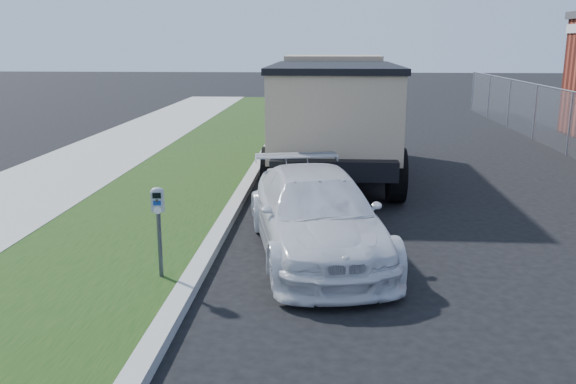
{
  "coord_description": "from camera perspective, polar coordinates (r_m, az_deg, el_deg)",
  "views": [
    {
      "loc": [
        -0.83,
        -7.65,
        3.13
      ],
      "look_at": [
        -1.4,
        1.0,
        1.0
      ],
      "focal_mm": 38.0,
      "sensor_mm": 36.0,
      "label": 1
    }
  ],
  "objects": [
    {
      "name": "streetside",
      "position": [
        11.18,
        -21.51,
        -3.09
      ],
      "size": [
        6.12,
        50.0,
        0.15
      ],
      "color": "gray",
      "rests_on": "ground"
    },
    {
      "name": "ground",
      "position": [
        8.31,
        9.33,
        -8.52
      ],
      "size": [
        120.0,
        120.0,
        0.0
      ],
      "primitive_type": "plane",
      "color": "black",
      "rests_on": "ground"
    },
    {
      "name": "white_wagon",
      "position": [
        9.17,
        2.75,
        -2.07
      ],
      "size": [
        2.57,
        4.56,
        1.25
      ],
      "primitive_type": "imported",
      "rotation": [
        0.0,
        0.0,
        0.2
      ],
      "color": "silver",
      "rests_on": "ground"
    },
    {
      "name": "parking_meter",
      "position": [
        8.02,
        -12.05,
        -1.92
      ],
      "size": [
        0.18,
        0.13,
        1.22
      ],
      "rotation": [
        0.0,
        0.0,
        0.13
      ],
      "color": "#3F4247",
      "rests_on": "ground"
    },
    {
      "name": "dump_truck",
      "position": [
        15.01,
        4.24,
        7.79
      ],
      "size": [
        2.87,
        7.14,
        2.79
      ],
      "rotation": [
        0.0,
        0.0,
        0.0
      ],
      "color": "black",
      "rests_on": "ground"
    }
  ]
}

